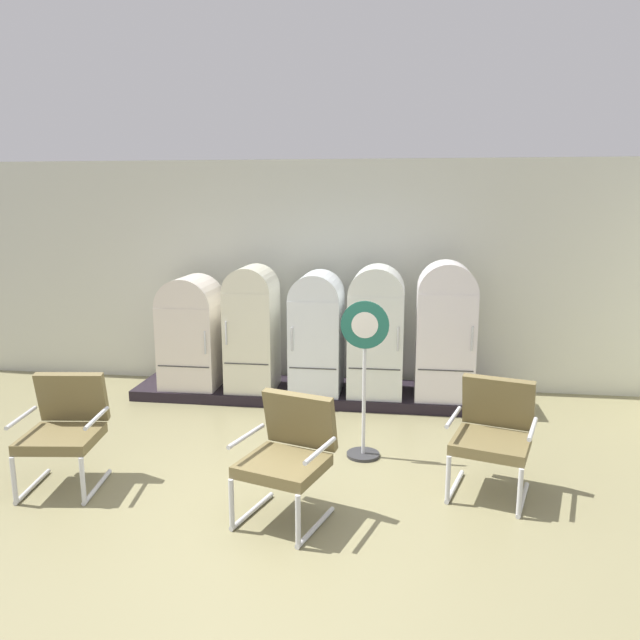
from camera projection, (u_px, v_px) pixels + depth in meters
name	position (u px, v px, depth m)	size (l,w,h in m)	color
ground	(259.00, 524.00, 4.73)	(12.00, 10.00, 0.05)	#7D7753
back_wall	(322.00, 274.00, 7.99)	(11.76, 0.12, 2.93)	beige
display_plinth	(315.00, 392.00, 7.65)	(4.48, 0.95, 0.13)	black
refrigerator_0	(192.00, 329.00, 7.61)	(0.70, 0.70, 1.38)	silver
refrigerator_1	(252.00, 324.00, 7.46)	(0.58, 0.65, 1.52)	silver
refrigerator_2	(317.00, 328.00, 7.40)	(0.60, 0.72, 1.46)	white
refrigerator_3	(376.00, 327.00, 7.27)	(0.64, 0.67, 1.54)	white
refrigerator_4	(445.00, 326.00, 7.14)	(0.67, 0.64, 1.61)	white
armchair_left	(65.00, 425.00, 5.25)	(0.73, 0.74, 0.96)	silver
armchair_right	(493.00, 431.00, 5.13)	(0.79, 0.82, 0.96)	silver
armchair_center	(288.00, 451.00, 4.72)	(0.79, 0.82, 0.96)	silver
sign_stand	(364.00, 382.00, 5.77)	(0.45, 0.32, 1.53)	#2D2D30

